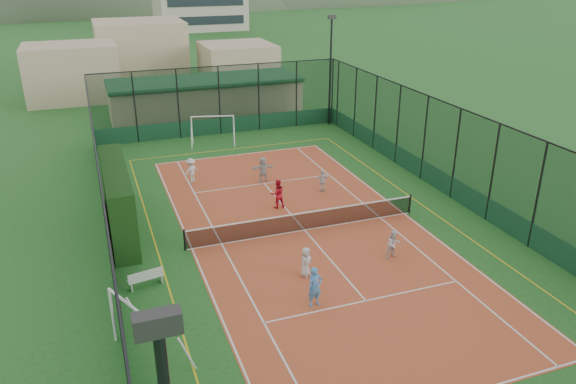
% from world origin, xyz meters
% --- Properties ---
extents(ground, '(300.00, 300.00, 0.00)m').
position_xyz_m(ground, '(0.00, 0.00, 0.00)').
color(ground, '#1E5923').
rests_on(ground, ground).
extents(court_slab, '(11.17, 23.97, 0.01)m').
position_xyz_m(court_slab, '(0.00, 0.00, 0.01)').
color(court_slab, '#B85728').
rests_on(court_slab, ground).
extents(tennis_net, '(11.67, 0.12, 1.06)m').
position_xyz_m(tennis_net, '(0.00, 0.00, 0.53)').
color(tennis_net, black).
rests_on(tennis_net, ground).
extents(perimeter_fence, '(18.12, 34.12, 5.00)m').
position_xyz_m(perimeter_fence, '(0.00, 0.00, 2.50)').
color(perimeter_fence, black).
rests_on(perimeter_fence, ground).
extents(floodlight_ne, '(0.60, 0.26, 8.25)m').
position_xyz_m(floodlight_ne, '(8.60, 16.60, 4.12)').
color(floodlight_ne, black).
rests_on(floodlight_ne, ground).
extents(clubhouse, '(15.20, 7.20, 3.15)m').
position_xyz_m(clubhouse, '(0.00, 22.00, 1.57)').
color(clubhouse, tan).
rests_on(clubhouse, ground).
extents(distant_hills, '(200.00, 60.00, 24.00)m').
position_xyz_m(distant_hills, '(0.00, 150.00, 0.00)').
color(distant_hills, '#384C33').
rests_on(distant_hills, ground).
extents(hedge_left, '(1.10, 7.36, 3.22)m').
position_xyz_m(hedge_left, '(-8.30, 3.10, 1.61)').
color(hedge_left, black).
rests_on(hedge_left, ground).
extents(white_bench, '(1.46, 0.65, 0.79)m').
position_xyz_m(white_bench, '(-7.80, -2.42, 0.40)').
color(white_bench, white).
rests_on(white_bench, ground).
extents(futsal_goal_near, '(3.31, 2.19, 2.07)m').
position_xyz_m(futsal_goal_near, '(-8.56, -6.98, 1.04)').
color(futsal_goal_near, white).
rests_on(futsal_goal_near, ground).
extents(futsal_goal_far, '(3.15, 1.57, 1.95)m').
position_xyz_m(futsal_goal_far, '(-1.04, 14.93, 0.98)').
color(futsal_goal_far, white).
rests_on(futsal_goal_far, ground).
extents(child_near_left, '(0.75, 0.71, 1.28)m').
position_xyz_m(child_near_left, '(-1.49, -3.88, 0.65)').
color(child_near_left, silver).
rests_on(child_near_left, court_slab).
extents(child_near_mid, '(0.63, 0.46, 1.60)m').
position_xyz_m(child_near_mid, '(-1.96, -5.97, 0.81)').
color(child_near_mid, '#4B8ED4').
rests_on(child_near_mid, court_slab).
extents(child_near_right, '(0.67, 0.54, 1.32)m').
position_xyz_m(child_near_right, '(2.66, -3.79, 0.67)').
color(child_near_right, silver).
rests_on(child_near_right, court_slab).
extents(child_far_left, '(1.09, 0.93, 1.46)m').
position_xyz_m(child_far_left, '(-3.92, 8.06, 0.74)').
color(child_far_left, silver).
rests_on(child_far_left, court_slab).
extents(child_far_right, '(0.83, 0.52, 1.31)m').
position_xyz_m(child_far_right, '(2.70, 4.13, 0.66)').
color(child_far_right, silver).
rests_on(child_far_right, court_slab).
extents(child_far_back, '(1.41, 0.48, 1.51)m').
position_xyz_m(child_far_back, '(0.04, 6.76, 0.76)').
color(child_far_back, silver).
rests_on(child_far_back, court_slab).
extents(coach, '(0.76, 0.59, 1.56)m').
position_xyz_m(coach, '(-0.36, 2.97, 0.79)').
color(coach, red).
rests_on(coach, court_slab).
extents(tennis_balls, '(5.71, 1.67, 0.07)m').
position_xyz_m(tennis_balls, '(0.06, 1.66, 0.04)').
color(tennis_balls, '#CCE033').
rests_on(tennis_balls, court_slab).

